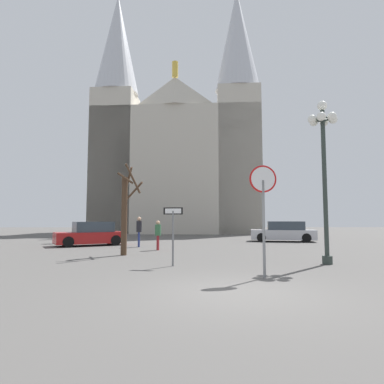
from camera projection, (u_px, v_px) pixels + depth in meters
ground_plane at (235, 292)px, 7.34m from camera, size 120.00×120.00×0.00m
cathedral at (178, 151)px, 40.27m from camera, size 20.19×12.14×30.05m
stop_sign at (263, 198)px, 9.31m from camera, size 0.78×0.08×3.17m
one_way_arrow_sign at (173, 228)px, 11.56m from camera, size 0.69×0.15×2.05m
street_lamp at (324, 151)px, 12.28m from camera, size 1.13×1.02×6.11m
bare_tree at (125, 211)px, 15.09m from camera, size 1.14×1.59×4.12m
parked_car_near_red at (91, 234)px, 20.48m from camera, size 4.45×3.48×1.48m
parked_car_far_silver at (284, 232)px, 24.17m from camera, size 4.85×2.64×1.48m
pedestrian_walking at (139, 229)px, 19.45m from camera, size 0.32×0.32×1.77m
pedestrian_standing at (158, 232)px, 17.47m from camera, size 0.32×0.32×1.56m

